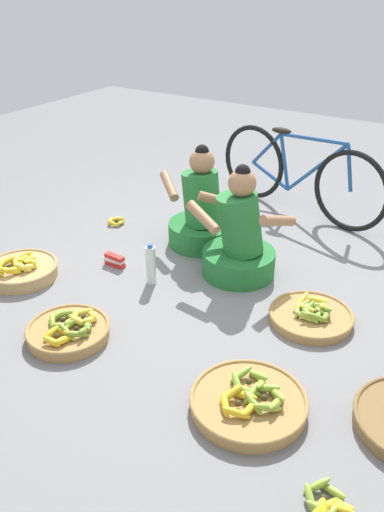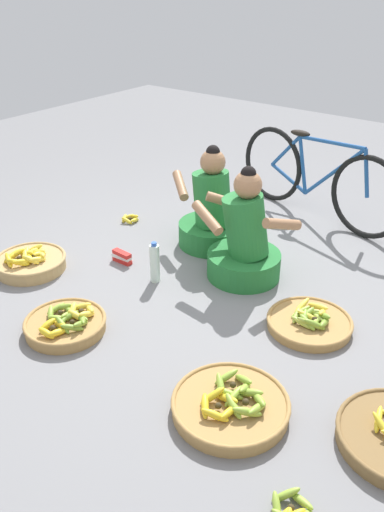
{
  "view_description": "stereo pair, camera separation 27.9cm",
  "coord_description": "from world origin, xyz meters",
  "px_view_note": "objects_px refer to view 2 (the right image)",
  "views": [
    {
      "loc": [
        1.58,
        -2.71,
        1.98
      ],
      "look_at": [
        0.0,
        -0.2,
        0.35
      ],
      "focal_mm": 37.7,
      "sensor_mm": 36.0,
      "label": 1
    },
    {
      "loc": [
        1.8,
        -2.55,
        1.98
      ],
      "look_at": [
        0.0,
        -0.2,
        0.35
      ],
      "focal_mm": 37.7,
      "sensor_mm": 36.0,
      "label": 2
    }
  ],
  "objects_px": {
    "banana_basket_front_left": "(310,322)",
    "banana_basket_mid_left": "(30,262)",
    "bicycle_leaning": "(316,178)",
    "loose_bananas_front_center": "(130,218)",
    "vendor_woman_behind": "(211,214)",
    "packet_carton_stack": "(122,257)",
    "water_bottle": "(155,263)",
    "banana_basket_near_vendor": "(66,323)",
    "banana_basket_near_bicycle": "(231,405)",
    "vendor_woman_front": "(245,243)"
  },
  "relations": [
    {
      "from": "banana_basket_front_left",
      "to": "loose_bananas_front_center",
      "type": "relative_size",
      "value": 3.21
    },
    {
      "from": "vendor_woman_front",
      "to": "packet_carton_stack",
      "type": "bearing_deg",
      "value": -155.06
    },
    {
      "from": "packet_carton_stack",
      "to": "water_bottle",
      "type": "bearing_deg",
      "value": -7.87
    },
    {
      "from": "packet_carton_stack",
      "to": "banana_basket_front_left",
      "type": "bearing_deg",
      "value": 4.12
    },
    {
      "from": "vendor_woman_behind",
      "to": "water_bottle",
      "type": "height_order",
      "value": "vendor_woman_behind"
    },
    {
      "from": "banana_basket_near_vendor",
      "to": "banana_basket_front_left",
      "type": "relative_size",
      "value": 0.95
    },
    {
      "from": "vendor_woman_front",
      "to": "banana_basket_mid_left",
      "type": "distance_m",
      "value": 1.56
    },
    {
      "from": "water_bottle",
      "to": "bicycle_leaning",
      "type": "bearing_deg",
      "value": 77.33
    },
    {
      "from": "banana_basket_mid_left",
      "to": "loose_bananas_front_center",
      "type": "distance_m",
      "value": 1.05
    },
    {
      "from": "banana_basket_mid_left",
      "to": "banana_basket_near_bicycle",
      "type": "bearing_deg",
      "value": -8.59
    },
    {
      "from": "banana_basket_near_vendor",
      "to": "loose_bananas_front_center",
      "type": "distance_m",
      "value": 1.59
    },
    {
      "from": "packet_carton_stack",
      "to": "vendor_woman_front",
      "type": "bearing_deg",
      "value": 24.94
    },
    {
      "from": "loose_bananas_front_center",
      "to": "packet_carton_stack",
      "type": "distance_m",
      "value": 0.73
    },
    {
      "from": "vendor_woman_behind",
      "to": "bicycle_leaning",
      "type": "bearing_deg",
      "value": 67.94
    },
    {
      "from": "banana_basket_near_vendor",
      "to": "water_bottle",
      "type": "relative_size",
      "value": 1.65
    },
    {
      "from": "bicycle_leaning",
      "to": "banana_basket_mid_left",
      "type": "bearing_deg",
      "value": -119.75
    },
    {
      "from": "vendor_woman_behind",
      "to": "loose_bananas_front_center",
      "type": "xyz_separation_m",
      "value": [
        -0.81,
        -0.08,
        -0.23
      ]
    },
    {
      "from": "banana_basket_near_vendor",
      "to": "water_bottle",
      "type": "height_order",
      "value": "water_bottle"
    },
    {
      "from": "banana_basket_front_left",
      "to": "banana_basket_near_bicycle",
      "type": "height_order",
      "value": "banana_basket_near_bicycle"
    },
    {
      "from": "vendor_woman_behind",
      "to": "water_bottle",
      "type": "relative_size",
      "value": 2.66
    },
    {
      "from": "vendor_woman_front",
      "to": "banana_basket_front_left",
      "type": "relative_size",
      "value": 1.56
    },
    {
      "from": "banana_basket_mid_left",
      "to": "packet_carton_stack",
      "type": "bearing_deg",
      "value": 46.68
    },
    {
      "from": "vendor_woman_behind",
      "to": "banana_basket_near_bicycle",
      "type": "height_order",
      "value": "vendor_woman_behind"
    },
    {
      "from": "banana_basket_near_bicycle",
      "to": "water_bottle",
      "type": "distance_m",
      "value": 1.34
    },
    {
      "from": "banana_basket_near_bicycle",
      "to": "loose_bananas_front_center",
      "type": "distance_m",
      "value": 2.37
    },
    {
      "from": "banana_basket_mid_left",
      "to": "packet_carton_stack",
      "type": "xyz_separation_m",
      "value": [
        0.45,
        0.48,
        -0.02
      ]
    },
    {
      "from": "banana_basket_near_vendor",
      "to": "loose_bananas_front_center",
      "type": "bearing_deg",
      "value": 119.28
    },
    {
      "from": "packet_carton_stack",
      "to": "vendor_woman_behind",
      "type": "bearing_deg",
      "value": 61.38
    },
    {
      "from": "water_bottle",
      "to": "banana_basket_near_vendor",
      "type": "bearing_deg",
      "value": -93.6
    },
    {
      "from": "banana_basket_front_left",
      "to": "packet_carton_stack",
      "type": "height_order",
      "value": "banana_basket_front_left"
    },
    {
      "from": "banana_basket_near_vendor",
      "to": "loose_bananas_front_center",
      "type": "height_order",
      "value": "banana_basket_near_vendor"
    },
    {
      "from": "vendor_woman_front",
      "to": "banana_basket_near_bicycle",
      "type": "xyz_separation_m",
      "value": [
        0.67,
        -1.16,
        -0.22
      ]
    },
    {
      "from": "banana_basket_near_bicycle",
      "to": "loose_bananas_front_center",
      "type": "relative_size",
      "value": 3.64
    },
    {
      "from": "vendor_woman_front",
      "to": "water_bottle",
      "type": "relative_size",
      "value": 2.7
    },
    {
      "from": "vendor_woman_behind",
      "to": "banana_basket_mid_left",
      "type": "relative_size",
      "value": 1.57
    },
    {
      "from": "vendor_woman_behind",
      "to": "loose_bananas_front_center",
      "type": "relative_size",
      "value": 4.93
    },
    {
      "from": "banana_basket_front_left",
      "to": "water_bottle",
      "type": "distance_m",
      "value": 1.13
    },
    {
      "from": "banana_basket_front_left",
      "to": "packet_carton_stack",
      "type": "relative_size",
      "value": 3.05
    },
    {
      "from": "water_bottle",
      "to": "packet_carton_stack",
      "type": "height_order",
      "value": "water_bottle"
    },
    {
      "from": "banana_basket_near_bicycle",
      "to": "packet_carton_stack",
      "type": "distance_m",
      "value": 1.69
    },
    {
      "from": "vendor_woman_front",
      "to": "banana_basket_front_left",
      "type": "bearing_deg",
      "value": -22.77
    },
    {
      "from": "vendor_woman_behind",
      "to": "banana_basket_mid_left",
      "type": "bearing_deg",
      "value": -125.57
    },
    {
      "from": "loose_bananas_front_center",
      "to": "vendor_woman_front",
      "type": "bearing_deg",
      "value": -8.06
    },
    {
      "from": "vendor_woman_behind",
      "to": "bicycle_leaning",
      "type": "height_order",
      "value": "vendor_woman_behind"
    },
    {
      "from": "water_bottle",
      "to": "vendor_woman_behind",
      "type": "bearing_deg",
      "value": 91.56
    },
    {
      "from": "vendor_woman_behind",
      "to": "loose_bananas_front_center",
      "type": "distance_m",
      "value": 0.85
    },
    {
      "from": "banana_basket_front_left",
      "to": "banana_basket_near_bicycle",
      "type": "relative_size",
      "value": 0.88
    },
    {
      "from": "banana_basket_front_left",
      "to": "banana_basket_mid_left",
      "type": "bearing_deg",
      "value": -163.12
    },
    {
      "from": "vendor_woman_behind",
      "to": "banana_basket_near_vendor",
      "type": "bearing_deg",
      "value": -91.15
    },
    {
      "from": "banana_basket_front_left",
      "to": "packet_carton_stack",
      "type": "distance_m",
      "value": 1.49
    }
  ]
}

